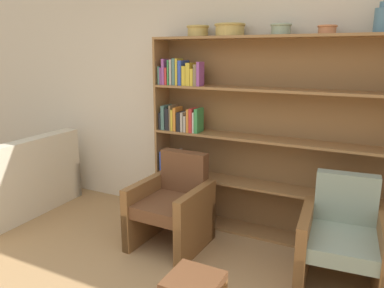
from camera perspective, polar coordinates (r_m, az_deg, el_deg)
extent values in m
cube|color=beige|center=(3.93, 7.17, 7.15)|extent=(12.00, 0.06, 2.75)
cube|color=olive|center=(4.17, -4.53, 2.20)|extent=(0.02, 0.30, 1.97)
cube|color=olive|center=(3.60, 12.69, 15.69)|extent=(2.42, 0.30, 0.02)
cube|color=olive|center=(4.03, 11.19, -13.19)|extent=(2.42, 0.30, 0.03)
cube|color=brown|center=(3.83, 12.47, 0.87)|extent=(2.42, 0.01, 1.97)
cube|color=#4C756B|center=(4.35, -4.07, -8.78)|extent=(0.04, 0.17, 0.26)
cube|color=#388C47|center=(4.33, -3.72, -8.96)|extent=(0.02, 0.14, 0.25)
cube|color=#334CB2|center=(4.32, -3.27, -8.80)|extent=(0.02, 0.17, 0.28)
cube|color=#7F6B4C|center=(4.32, -2.93, -9.62)|extent=(0.02, 0.16, 0.16)
cube|color=#994C99|center=(4.30, -2.44, -9.17)|extent=(0.04, 0.19, 0.24)
cube|color=#334CB2|center=(4.25, -2.08, -9.36)|extent=(0.04, 0.12, 0.25)
cube|color=#7F6B4C|center=(4.26, -1.36, -9.23)|extent=(0.03, 0.19, 0.26)
cube|color=red|center=(4.22, -1.13, -9.36)|extent=(0.02, 0.14, 0.27)
cube|color=#994C99|center=(4.24, -0.50, -9.98)|extent=(0.04, 0.18, 0.17)
cube|color=olive|center=(3.83, 11.55, -6.41)|extent=(2.42, 0.30, 0.02)
cube|color=#334CB2|center=(4.17, -4.36, -2.58)|extent=(0.03, 0.13, 0.23)
cube|color=white|center=(4.18, -3.67, -2.75)|extent=(0.04, 0.19, 0.20)
cube|color=gold|center=(4.16, -3.36, -2.92)|extent=(0.02, 0.16, 0.20)
cube|color=#994C99|center=(4.13, -3.00, -2.65)|extent=(0.03, 0.16, 0.24)
cube|color=red|center=(4.12, -2.68, -2.98)|extent=(0.02, 0.15, 0.20)
cube|color=#B2A899|center=(4.12, -2.24, -2.63)|extent=(0.02, 0.20, 0.25)
cube|color=#B2A899|center=(4.08, -2.09, -2.77)|extent=(0.02, 0.12, 0.26)
cube|color=#334CB2|center=(4.08, -1.55, -3.41)|extent=(0.03, 0.14, 0.17)
cube|color=olive|center=(3.69, 11.90, 0.61)|extent=(2.42, 0.30, 0.03)
cube|color=black|center=(4.07, -4.52, 3.59)|extent=(0.02, 0.13, 0.18)
cube|color=#4C756B|center=(4.07, -3.93, 4.13)|extent=(0.04, 0.18, 0.26)
cube|color=black|center=(4.03, -3.38, 3.87)|extent=(0.04, 0.15, 0.23)
cube|color=#7F6B4C|center=(4.02, -2.86, 4.10)|extent=(0.02, 0.17, 0.27)
cube|color=gold|center=(4.00, -2.64, 3.73)|extent=(0.03, 0.15, 0.22)
cube|color=orange|center=(3.99, -2.17, 3.90)|extent=(0.03, 0.17, 0.25)
cube|color=black|center=(3.97, -1.67, 3.49)|extent=(0.04, 0.14, 0.20)
cube|color=#B2A899|center=(3.94, -1.24, 3.44)|extent=(0.03, 0.12, 0.20)
cube|color=#B2A899|center=(3.96, -0.52, 3.23)|extent=(0.03, 0.20, 0.17)
cube|color=orange|center=(3.91, -0.31, 3.63)|extent=(0.03, 0.13, 0.24)
cube|color=red|center=(3.90, 0.21, 3.66)|extent=(0.04, 0.15, 0.25)
cube|color=white|center=(3.90, 0.67, 3.39)|extent=(0.02, 0.17, 0.21)
cube|color=#388C47|center=(3.87, 1.05, 3.61)|extent=(0.04, 0.16, 0.25)
cube|color=olive|center=(3.61, 12.28, 8.06)|extent=(2.42, 0.30, 0.02)
cube|color=#4C756B|center=(4.02, -4.60, 10.39)|extent=(0.02, 0.15, 0.19)
cube|color=#994C99|center=(4.01, -4.39, 10.30)|extent=(0.02, 0.13, 0.18)
cube|color=#994C99|center=(4.01, -3.84, 10.94)|extent=(0.03, 0.18, 0.26)
cube|color=red|center=(3.98, -3.52, 10.30)|extent=(0.02, 0.16, 0.18)
cube|color=#388C47|center=(3.95, -3.30, 10.84)|extent=(0.02, 0.12, 0.25)
cube|color=#B2A899|center=(3.95, -2.86, 10.88)|extent=(0.02, 0.14, 0.26)
cube|color=#4C756B|center=(3.95, -2.23, 10.96)|extent=(0.03, 0.18, 0.27)
cube|color=gold|center=(3.91, -1.98, 10.94)|extent=(0.02, 0.13, 0.27)
cube|color=#334CB2|center=(3.92, -1.30, 10.79)|extent=(0.04, 0.19, 0.25)
cube|color=gold|center=(3.87, -0.91, 10.36)|extent=(0.04, 0.13, 0.20)
cube|color=gold|center=(3.86, -0.18, 10.60)|extent=(0.04, 0.16, 0.23)
cube|color=gold|center=(3.85, 0.42, 10.16)|extent=(0.03, 0.17, 0.17)
cube|color=#7F6B4C|center=(3.82, 0.88, 10.45)|extent=(0.03, 0.15, 0.21)
cube|color=#994C99|center=(3.79, 1.27, 10.62)|extent=(0.03, 0.12, 0.24)
cylinder|color=tan|center=(3.88, 0.90, 16.79)|extent=(0.20, 0.20, 0.10)
torus|color=tan|center=(3.88, 0.90, 17.45)|extent=(0.23, 0.23, 0.02)
cylinder|color=tan|center=(3.74, 5.79, 16.89)|extent=(0.27, 0.27, 0.11)
torus|color=tan|center=(3.75, 5.81, 17.64)|extent=(0.30, 0.30, 0.02)
cylinder|color=gray|center=(3.59, 13.40, 16.60)|extent=(0.17, 0.17, 0.09)
torus|color=gray|center=(3.60, 13.43, 17.24)|extent=(0.19, 0.19, 0.02)
cylinder|color=#C67547|center=(3.52, 19.91, 16.06)|extent=(0.15, 0.15, 0.07)
torus|color=#C67547|center=(3.52, 19.95, 16.53)|extent=(0.17, 0.17, 0.02)
cylinder|color=slate|center=(3.49, 27.07, 16.41)|extent=(0.13, 0.13, 0.19)
cube|color=beige|center=(4.85, -27.03, -7.06)|extent=(0.90, 1.72, 0.44)
cube|color=beige|center=(4.47, -25.00, -2.59)|extent=(0.23, 1.70, 0.44)
cube|color=beige|center=(5.31, -20.48, -3.78)|extent=(0.85, 0.15, 0.60)
cube|color=tan|center=(4.73, -23.71, -2.14)|extent=(0.18, 0.37, 0.37)
cube|color=brown|center=(3.33, -1.90, -15.60)|extent=(0.07, 0.07, 0.38)
cube|color=brown|center=(3.62, -9.91, -13.26)|extent=(0.07, 0.07, 0.38)
cube|color=brown|center=(3.81, 2.86, -11.63)|extent=(0.07, 0.07, 0.38)
cube|color=brown|center=(4.06, -4.50, -9.96)|extent=(0.07, 0.07, 0.38)
cube|color=brown|center=(3.60, -3.39, -9.39)|extent=(0.50, 0.65, 0.12)
cube|color=brown|center=(3.74, -1.17, -4.40)|extent=(0.48, 0.13, 0.44)
cube|color=brown|center=(3.51, 0.59, -11.74)|extent=(0.10, 0.68, 0.62)
cube|color=brown|center=(3.78, -7.02, -9.90)|extent=(0.10, 0.68, 0.62)
cube|color=brown|center=(3.03, 15.81, -19.43)|extent=(0.08, 0.08, 0.38)
cube|color=brown|center=(3.57, 26.44, -15.00)|extent=(0.08, 0.08, 0.38)
cube|color=brown|center=(3.56, 16.99, -14.21)|extent=(0.08, 0.08, 0.38)
cube|color=gray|center=(3.18, 21.98, -13.71)|extent=(0.53, 0.68, 0.12)
cube|color=gray|center=(3.34, 22.42, -7.75)|extent=(0.49, 0.16, 0.44)
cube|color=brown|center=(3.25, 26.94, -15.62)|extent=(0.14, 0.68, 0.62)
cube|color=brown|center=(3.23, 16.70, -14.78)|extent=(0.14, 0.68, 0.62)
cube|color=brown|center=(2.93, -1.20, -20.89)|extent=(0.04, 0.04, 0.31)
cube|color=brown|center=(2.65, 0.25, -20.21)|extent=(0.35, 0.35, 0.06)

